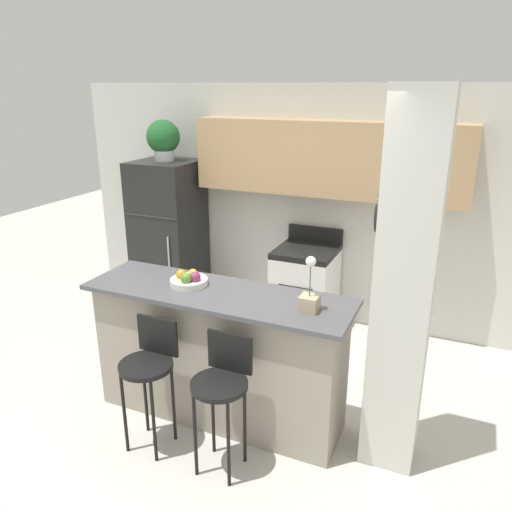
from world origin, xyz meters
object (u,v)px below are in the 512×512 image
at_px(refrigerator, 169,235).
at_px(trash_bin, 203,304).
at_px(potted_plant_on_fridge, 163,139).
at_px(orchid_vase, 310,296).
at_px(fruit_bowl, 189,280).
at_px(stove_range, 305,288).
at_px(bar_stool_left, 149,365).
at_px(bar_stool_right, 222,384).

height_order(refrigerator, trash_bin, refrigerator).
xyz_separation_m(potted_plant_on_fridge, trash_bin, (0.57, -0.24, -1.78)).
xyz_separation_m(potted_plant_on_fridge, orchid_vase, (2.27, -1.72, -0.79)).
bearing_deg(fruit_bowl, refrigerator, 127.72).
xyz_separation_m(stove_range, fruit_bowl, (-0.39, -1.70, 0.65)).
bearing_deg(bar_stool_left, bar_stool_right, 0.00).
relative_size(bar_stool_right, orchid_vase, 2.48).
distance_m(refrigerator, trash_bin, 0.91).
relative_size(stove_range, trash_bin, 2.82).
bearing_deg(trash_bin, potted_plant_on_fridge, 156.81).
xyz_separation_m(bar_stool_left, fruit_bowl, (0.03, 0.52, 0.46)).
bearing_deg(fruit_bowl, trash_bin, 116.81).
bearing_deg(refrigerator, potted_plant_on_fridge, 116.78).
height_order(refrigerator, bar_stool_left, refrigerator).
bearing_deg(fruit_bowl, bar_stool_left, -93.57).
bearing_deg(trash_bin, fruit_bowl, -63.19).
bearing_deg(bar_stool_left, orchid_vase, 24.54).
distance_m(orchid_vase, trash_bin, 2.46).
bearing_deg(bar_stool_left, potted_plant_on_fridge, 119.81).
relative_size(fruit_bowl, trash_bin, 0.76).
xyz_separation_m(bar_stool_right, potted_plant_on_fridge, (-1.83, 2.18, 1.32)).
distance_m(refrigerator, fruit_bowl, 2.11).
xyz_separation_m(bar_stool_right, orchid_vase, (0.44, 0.46, 0.53)).
relative_size(bar_stool_left, orchid_vase, 2.48).
distance_m(refrigerator, stove_range, 1.72).
bearing_deg(bar_stool_left, trash_bin, 109.40).
bearing_deg(potted_plant_on_fridge, refrigerator, -63.22).
bearing_deg(orchid_vase, trash_bin, 139.05).
height_order(bar_stool_right, potted_plant_on_fridge, potted_plant_on_fridge).
relative_size(potted_plant_on_fridge, orchid_vase, 1.15).
distance_m(fruit_bowl, trash_bin, 1.84).
distance_m(bar_stool_left, bar_stool_right, 0.58).
xyz_separation_m(stove_range, bar_stool_right, (0.16, -2.22, 0.19)).
distance_m(stove_range, trash_bin, 1.17).
relative_size(stove_range, orchid_vase, 2.74).
bearing_deg(bar_stool_right, potted_plant_on_fridge, 129.97).
height_order(bar_stool_left, potted_plant_on_fridge, potted_plant_on_fridge).
bearing_deg(stove_range, fruit_bowl, -102.98).
relative_size(bar_stool_right, potted_plant_on_fridge, 2.17).
distance_m(bar_stool_left, fruit_bowl, 0.70).
bearing_deg(potted_plant_on_fridge, orchid_vase, -37.16).
distance_m(stove_range, bar_stool_right, 2.23).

